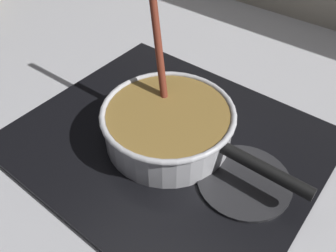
{
  "coord_description": "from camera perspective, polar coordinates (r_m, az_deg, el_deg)",
  "views": [
    {
      "loc": [
        0.41,
        -0.24,
        0.5
      ],
      "look_at": [
        0.11,
        0.13,
        0.05
      ],
      "focal_mm": 37.2,
      "sensor_mm": 36.0,
      "label": 1
    }
  ],
  "objects": [
    {
      "name": "hob_plate",
      "position": [
        0.68,
        0.0,
        -2.47
      ],
      "size": [
        0.56,
        0.48,
        0.01
      ],
      "primitive_type": "cube",
      "color": "black",
      "rests_on": "ground"
    },
    {
      "name": "burner_ring",
      "position": [
        0.67,
        -0.0,
        -1.88
      ],
      "size": [
        0.16,
        0.16,
        0.01
      ],
      "primitive_type": "torus",
      "color": "#592D0C",
      "rests_on": "hob_plate"
    },
    {
      "name": "cooking_pan",
      "position": [
        0.65,
        0.11,
        0.34
      ],
      "size": [
        0.4,
        0.25,
        0.3
      ],
      "color": "silver",
      "rests_on": "hob_plate"
    },
    {
      "name": "ground",
      "position": [
        0.7,
        -13.84,
        -5.57
      ],
      "size": [
        2.4,
        1.6,
        0.04
      ],
      "primitive_type": "cube",
      "color": "#B7B7BC"
    },
    {
      "name": "spare_burner",
      "position": [
        0.62,
        12.36,
        -8.74
      ],
      "size": [
        0.16,
        0.16,
        0.01
      ],
      "primitive_type": "cylinder",
      "color": "#262628",
      "rests_on": "hob_plate"
    }
  ]
}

